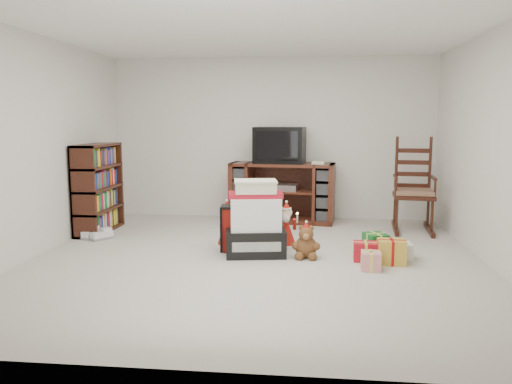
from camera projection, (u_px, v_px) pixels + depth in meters
The scene contains 13 objects.
room at pixel (255, 147), 5.35m from camera, with size 5.01×5.01×2.51m.
tv_stand at pixel (282, 192), 7.60m from camera, with size 1.62×0.73×0.89m.
bookshelf at pixel (98, 190), 6.86m from camera, with size 0.33×0.99×1.21m.
rocking_chair at pixel (412, 197), 6.99m from camera, with size 0.63×0.95×1.36m.
gift_pile at pixel (255, 223), 5.69m from camera, with size 0.74×0.59×0.84m.
red_suitcase at pixel (240, 228), 5.87m from camera, with size 0.43×0.25×0.63m.
stocking at pixel (242, 228), 5.78m from camera, with size 0.27×0.12×0.59m, color #11760D, non-canonical shape.
teddy_bear at pixel (306, 244), 5.59m from camera, with size 0.25×0.22×0.36m.
santa_figurine at pixel (286, 230), 6.06m from camera, with size 0.27×0.26×0.56m.
mrs_claus_figurine at pixel (227, 229), 6.08m from camera, with size 0.28×0.26×0.57m.
sneaker_pair at pixel (96, 235), 6.50m from camera, with size 0.41×0.31×0.10m.
gift_cluster at pixel (380, 250), 5.46m from camera, with size 0.73×0.82×0.25m.
crt_television at pixel (280, 145), 7.49m from camera, with size 0.79×0.61×0.54m.
Camera 1 is at (0.57, -5.33, 1.53)m, focal length 35.00 mm.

